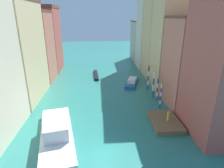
% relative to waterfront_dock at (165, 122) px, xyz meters
% --- Properties ---
extents(ground_plane, '(154.00, 154.00, 0.00)m').
position_rel_waterfront_dock_xyz_m(ground_plane, '(-8.78, 18.61, -0.32)').
color(ground_plane, '#28756B').
extents(building_left_1, '(7.85, 12.00, 17.30)m').
position_rel_waterfront_dock_xyz_m(building_left_1, '(-23.60, 10.60, 8.35)').
color(building_left_1, beige).
rests_on(building_left_1, ground).
extents(building_left_2, '(7.85, 8.05, 15.55)m').
position_rel_waterfront_dock_xyz_m(building_left_2, '(-23.60, 20.94, 7.47)').
color(building_left_2, '#C6705B').
rests_on(building_left_2, ground).
extents(building_left_3, '(7.85, 8.97, 16.94)m').
position_rel_waterfront_dock_xyz_m(building_left_3, '(-23.60, 29.66, 8.16)').
color(building_left_3, '#B25147').
rests_on(building_left_3, ground).
extents(building_right_1, '(7.85, 8.36, 14.33)m').
position_rel_waterfront_dock_xyz_m(building_right_1, '(6.03, 6.42, 6.85)').
color(building_right_1, '#C6705B').
rests_on(building_right_1, ground).
extents(building_right_2, '(7.85, 7.88, 21.91)m').
position_rel_waterfront_dock_xyz_m(building_right_2, '(6.03, 14.90, 10.65)').
color(building_right_2, '#DBB77A').
rests_on(building_right_2, ground).
extents(building_right_3, '(7.85, 8.22, 22.22)m').
position_rel_waterfront_dock_xyz_m(building_right_3, '(6.03, 22.99, 10.80)').
color(building_right_3, '#DBB77A').
rests_on(building_right_3, ground).
extents(building_right_4, '(7.85, 8.59, 22.38)m').
position_rel_waterfront_dock_xyz_m(building_right_4, '(6.03, 31.59, 10.88)').
color(building_right_4, beige).
rests_on(building_right_4, ground).
extents(building_right_5, '(7.85, 10.32, 13.07)m').
position_rel_waterfront_dock_xyz_m(building_right_5, '(6.03, 41.05, 6.23)').
color(building_right_5, '#BCB299').
rests_on(building_right_5, ground).
extents(waterfront_dock, '(3.77, 5.70, 0.64)m').
position_rel_waterfront_dock_xyz_m(waterfront_dock, '(0.00, 0.00, 0.00)').
color(waterfront_dock, brown).
rests_on(waterfront_dock, ground).
extents(person_on_dock, '(0.36, 0.36, 1.50)m').
position_rel_waterfront_dock_xyz_m(person_on_dock, '(0.30, -0.21, 1.01)').
color(person_on_dock, gold).
rests_on(person_on_dock, waterfront_dock).
extents(mooring_pole_0, '(0.27, 0.27, 4.44)m').
position_rel_waterfront_dock_xyz_m(mooring_pole_0, '(0.77, 4.85, 1.94)').
color(mooring_pole_0, '#1E479E').
rests_on(mooring_pole_0, ground).
extents(mooring_pole_1, '(0.29, 0.29, 4.35)m').
position_rel_waterfront_dock_xyz_m(mooring_pole_1, '(1.07, 7.74, 1.90)').
color(mooring_pole_1, '#1E479E').
rests_on(mooring_pole_1, ground).
extents(mooring_pole_2, '(0.33, 0.33, 5.20)m').
position_rel_waterfront_dock_xyz_m(mooring_pole_2, '(0.78, 9.26, 2.33)').
color(mooring_pole_2, '#1E479E').
rests_on(mooring_pole_2, ground).
extents(mooring_pole_3, '(0.35, 0.35, 5.21)m').
position_rel_waterfront_dock_xyz_m(mooring_pole_3, '(0.79, 13.25, 2.34)').
color(mooring_pole_3, '#1E479E').
rests_on(mooring_pole_3, ground).
extents(vaporetto_white, '(6.31, 12.96, 2.79)m').
position_rel_waterfront_dock_xyz_m(vaporetto_white, '(-14.30, -2.65, 0.68)').
color(vaporetto_white, white).
rests_on(vaporetto_white, ground).
extents(gondola_black, '(1.50, 8.08, 0.50)m').
position_rel_waterfront_dock_xyz_m(gondola_black, '(-9.99, 23.35, -0.07)').
color(gondola_black, black).
rests_on(gondola_black, ground).
extents(motorboat_0, '(4.25, 7.47, 1.38)m').
position_rel_waterfront_dock_xyz_m(motorboat_0, '(-1.86, 16.62, 0.20)').
color(motorboat_0, '#234C93').
rests_on(motorboat_0, ground).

